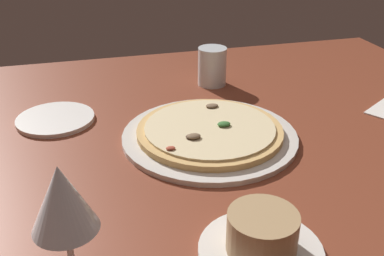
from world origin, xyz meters
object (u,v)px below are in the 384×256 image
at_px(side_plate, 55,119).
at_px(ramekin_on_saucer, 262,238).
at_px(water_glass, 212,68).
at_px(pizza_main, 210,133).
at_px(wine_glass_far, 62,202).

bearing_deg(side_plate, ramekin_on_saucer, 118.50).
xyz_separation_m(ramekin_on_saucer, water_glass, (-0.12, -0.58, 0.02)).
relative_size(pizza_main, water_glass, 3.63).
xyz_separation_m(pizza_main, side_plate, (0.28, -0.15, -0.01)).
xyz_separation_m(wine_glass_far, water_glass, (-0.35, -0.57, -0.08)).
relative_size(ramekin_on_saucer, water_glass, 1.77).
relative_size(ramekin_on_saucer, side_plate, 1.03).
height_order(pizza_main, wine_glass_far, wine_glass_far).
bearing_deg(wine_glass_far, side_plate, -87.27).
distance_m(pizza_main, water_glass, 0.28).
bearing_deg(ramekin_on_saucer, side_plate, -61.50).
bearing_deg(pizza_main, ramekin_on_saucer, 84.95).
height_order(wine_glass_far, water_glass, wine_glass_far).
height_order(ramekin_on_saucer, wine_glass_far, wine_glass_far).
bearing_deg(wine_glass_far, water_glass, -121.47).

